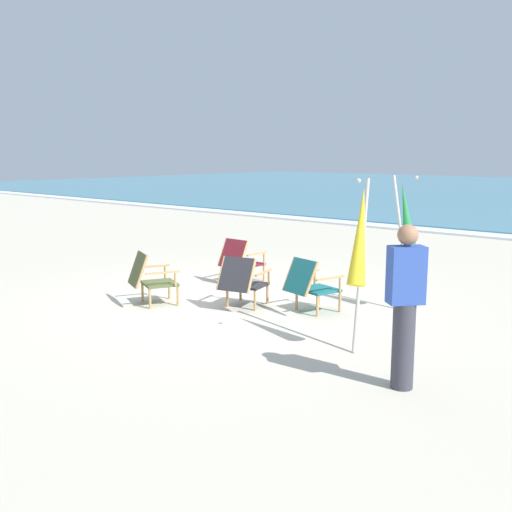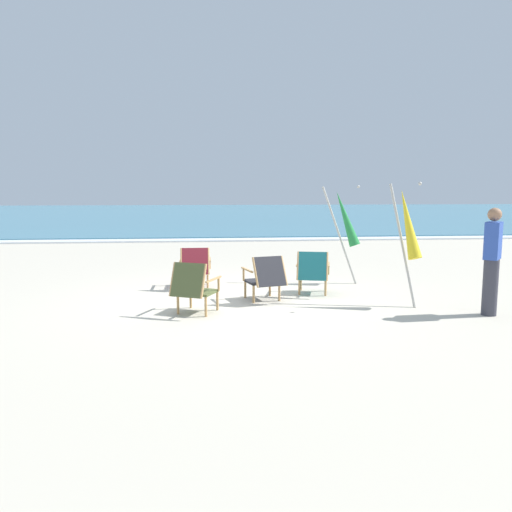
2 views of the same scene
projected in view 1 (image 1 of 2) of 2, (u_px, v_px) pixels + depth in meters
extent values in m
plane|color=beige|center=(233.00, 301.00, 9.43)|extent=(80.00, 80.00, 0.00)
cube|color=white|center=(478.00, 234.00, 16.97)|extent=(80.00, 1.10, 0.06)
cube|color=#196066|center=(318.00, 290.00, 8.77)|extent=(0.62, 0.59, 0.04)
cube|color=#196066|center=(300.00, 277.00, 8.53)|extent=(0.54, 0.36, 0.49)
cylinder|color=tan|center=(319.00, 295.00, 9.11)|extent=(0.04, 0.04, 0.32)
cylinder|color=tan|center=(340.00, 301.00, 8.73)|extent=(0.04, 0.04, 0.32)
cylinder|color=tan|center=(297.00, 299.00, 8.86)|extent=(0.04, 0.04, 0.32)
cylinder|color=tan|center=(317.00, 306.00, 8.48)|extent=(0.04, 0.04, 0.32)
cube|color=tan|center=(305.00, 272.00, 8.95)|extent=(0.16, 0.52, 0.02)
cylinder|color=tan|center=(315.00, 278.00, 9.07)|extent=(0.04, 0.04, 0.22)
cube|color=tan|center=(330.00, 278.00, 8.49)|extent=(0.16, 0.52, 0.02)
cylinder|color=tan|center=(340.00, 284.00, 8.62)|extent=(0.04, 0.04, 0.22)
cylinder|color=tan|center=(289.00, 274.00, 8.74)|extent=(0.10, 0.26, 0.49)
cylinder|color=tan|center=(312.00, 280.00, 8.33)|extent=(0.10, 0.26, 0.49)
cube|color=#28282D|center=(247.00, 285.00, 9.08)|extent=(0.63, 0.60, 0.04)
cube|color=#28282D|center=(236.00, 274.00, 8.72)|extent=(0.55, 0.39, 0.48)
cylinder|color=tan|center=(241.00, 291.00, 9.40)|extent=(0.04, 0.04, 0.32)
cylinder|color=tan|center=(267.00, 294.00, 9.19)|extent=(0.04, 0.04, 0.32)
cylinder|color=tan|center=(227.00, 297.00, 9.02)|extent=(0.04, 0.04, 0.32)
cylinder|color=tan|center=(255.00, 300.00, 8.81)|extent=(0.04, 0.04, 0.32)
cube|color=tan|center=(231.00, 269.00, 9.14)|extent=(0.17, 0.52, 0.02)
cylinder|color=tan|center=(236.00, 274.00, 9.33)|extent=(0.04, 0.04, 0.22)
cube|color=tan|center=(264.00, 273.00, 8.90)|extent=(0.17, 0.52, 0.02)
cylinder|color=tan|center=(269.00, 277.00, 9.08)|extent=(0.04, 0.04, 0.22)
cylinder|color=tan|center=(221.00, 273.00, 8.83)|extent=(0.11, 0.28, 0.48)
cylinder|color=tan|center=(252.00, 276.00, 8.61)|extent=(0.11, 0.28, 0.48)
cube|color=#515B33|center=(160.00, 283.00, 9.19)|extent=(0.67, 0.65, 0.04)
cube|color=#515B33|center=(138.00, 269.00, 9.01)|extent=(0.54, 0.40, 0.50)
cylinder|color=tan|center=(169.00, 289.00, 9.51)|extent=(0.04, 0.04, 0.32)
cylinder|color=tan|center=(178.00, 295.00, 9.09)|extent=(0.04, 0.04, 0.32)
cylinder|color=tan|center=(142.00, 292.00, 9.34)|extent=(0.04, 0.04, 0.32)
cylinder|color=tan|center=(150.00, 298.00, 8.91)|extent=(0.04, 0.04, 0.32)
cube|color=tan|center=(153.00, 266.00, 9.39)|extent=(0.25, 0.49, 0.02)
cylinder|color=tan|center=(165.00, 272.00, 9.49)|extent=(0.04, 0.04, 0.22)
cube|color=tan|center=(163.00, 273.00, 8.89)|extent=(0.25, 0.49, 0.02)
cylinder|color=tan|center=(175.00, 279.00, 8.98)|extent=(0.04, 0.04, 0.22)
cylinder|color=tan|center=(134.00, 267.00, 9.24)|extent=(0.13, 0.22, 0.50)
cylinder|color=tan|center=(142.00, 273.00, 8.78)|extent=(0.13, 0.22, 0.50)
cube|color=maroon|center=(246.00, 264.00, 10.79)|extent=(0.52, 0.48, 0.04)
cube|color=maroon|center=(233.00, 254.00, 10.49)|extent=(0.49, 0.25, 0.49)
cylinder|color=tan|center=(245.00, 269.00, 11.13)|extent=(0.04, 0.04, 0.32)
cylinder|color=tan|center=(264.00, 273.00, 10.82)|extent=(0.04, 0.04, 0.32)
cylinder|color=tan|center=(229.00, 273.00, 10.80)|extent=(0.04, 0.04, 0.32)
cylinder|color=tan|center=(248.00, 276.00, 10.50)|extent=(0.04, 0.04, 0.32)
cube|color=tan|center=(234.00, 250.00, 10.92)|extent=(0.04, 0.53, 0.02)
cylinder|color=tan|center=(241.00, 255.00, 11.07)|extent=(0.04, 0.04, 0.22)
cube|color=tan|center=(257.00, 254.00, 10.55)|extent=(0.04, 0.53, 0.02)
cylinder|color=tan|center=(264.00, 259.00, 10.71)|extent=(0.04, 0.04, 0.22)
cylinder|color=tan|center=(223.00, 252.00, 10.65)|extent=(0.04, 0.26, 0.49)
cylinder|color=tan|center=(244.00, 255.00, 10.32)|extent=(0.04, 0.26, 0.49)
cylinder|color=#B7B2A8|center=(402.00, 242.00, 8.95)|extent=(0.66, 0.53, 1.97)
cone|color=#23843D|center=(407.00, 221.00, 8.76)|extent=(0.63, 0.56, 1.16)
sphere|color=#B7B2A8|center=(416.00, 178.00, 8.41)|extent=(0.06, 0.06, 0.06)
cylinder|color=#B7B2A8|center=(361.00, 264.00, 7.10)|extent=(0.30, 0.68, 2.00)
cone|color=yellow|center=(360.00, 236.00, 6.93)|extent=(0.42, 0.62, 1.16)
sphere|color=#B7B2A8|center=(358.00, 181.00, 6.62)|extent=(0.06, 0.06, 0.06)
cylinder|color=#383842|center=(403.00, 346.00, 5.86)|extent=(0.22, 0.22, 0.86)
cube|color=#2D4CA5|center=(406.00, 275.00, 5.74)|extent=(0.37, 0.39, 0.56)
sphere|color=#9E7051|center=(408.00, 235.00, 5.67)|extent=(0.20, 0.20, 0.20)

